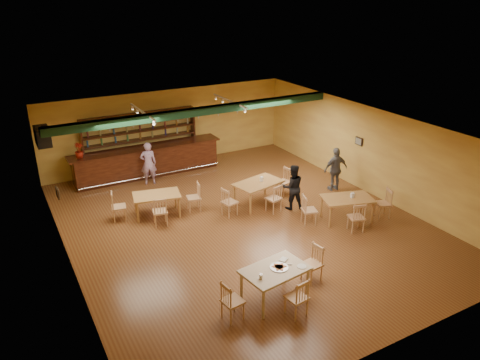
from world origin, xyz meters
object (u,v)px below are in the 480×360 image
patron_right_a (292,187)px  dining_table_a (157,205)px  dining_table_d (346,209)px  near_table (275,284)px  patron_bar (148,163)px  bar_counter (147,161)px  dining_table_b (258,193)px

patron_right_a → dining_table_a: bearing=-3.2°
dining_table_d → near_table: size_ratio=1.02×
patron_bar → patron_right_a: patron_bar is taller
bar_counter → patron_right_a: 5.95m
dining_table_a → patron_bar: (0.61, 2.58, 0.43)m
dining_table_d → near_table: bearing=-133.5°
dining_table_b → dining_table_d: size_ratio=1.04×
near_table → dining_table_d: bearing=20.8°
dining_table_d → near_table: 4.60m
dining_table_d → patron_right_a: patron_right_a is taller
bar_counter → near_table: bearing=-89.4°
bar_counter → dining_table_b: bearing=-60.9°
bar_counter → dining_table_a: size_ratio=4.00×
dining_table_b → near_table: 5.03m
dining_table_a → patron_bar: bearing=88.9°
bar_counter → dining_table_b: size_ratio=3.67×
dining_table_b → dining_table_d: 2.91m
bar_counter → dining_table_a: 3.51m
dining_table_b → patron_right_a: patron_right_a is taller
dining_table_a → patron_bar: 2.68m
patron_bar → patron_right_a: 5.40m
patron_bar → dining_table_a: bearing=89.5°
bar_counter → dining_table_d: bearing=-57.6°
near_table → patron_right_a: size_ratio=0.98×
dining_table_b → patron_bar: bearing=114.7°
dining_table_d → patron_right_a: (-0.99, 1.50, 0.37)m
patron_right_a → dining_table_b: bearing=-25.9°
dining_table_d → dining_table_a: bearing=165.8°
dining_table_a → patron_bar: size_ratio=0.91×
bar_counter → near_table: size_ratio=3.88×
dining_table_b → patron_bar: patron_bar is taller
patron_bar → patron_right_a: (3.38, -4.22, -0.04)m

